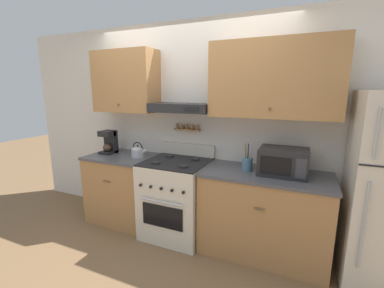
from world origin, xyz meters
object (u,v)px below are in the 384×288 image
(tea_kettle, at_px, (138,151))
(utensil_crock, at_px, (247,163))
(coffee_maker, at_px, (109,142))
(microwave, at_px, (283,162))
(stove_range, at_px, (177,198))

(tea_kettle, bearing_deg, utensil_crock, 0.00)
(coffee_maker, height_order, microwave, coffee_maker)
(stove_range, distance_m, microwave, 1.31)
(tea_kettle, bearing_deg, microwave, 0.59)
(utensil_crock, bearing_deg, microwave, 2.86)
(coffee_maker, distance_m, utensil_crock, 1.87)
(microwave, relative_size, utensil_crock, 1.63)
(stove_range, bearing_deg, tea_kettle, 174.68)
(tea_kettle, relative_size, coffee_maker, 0.69)
(microwave, height_order, utensil_crock, utensil_crock)
(stove_range, height_order, tea_kettle, tea_kettle)
(coffee_maker, xyz_separation_m, microwave, (2.23, -0.01, -0.02))
(coffee_maker, bearing_deg, stove_range, -4.24)
(microwave, bearing_deg, stove_range, -176.54)
(stove_range, height_order, microwave, microwave)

